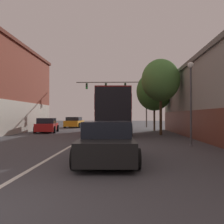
{
  "coord_description": "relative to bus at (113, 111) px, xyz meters",
  "views": [
    {
      "loc": [
        2.69,
        -3.97,
        1.56
      ],
      "look_at": [
        1.8,
        17.39,
        1.88
      ],
      "focal_mm": 42.0,
      "sensor_mm": 36.0,
      "label": 1
    }
  ],
  "objects": [
    {
      "name": "lane_center_line",
      "position": [
        -1.82,
        -1.23,
        -2.03
      ],
      "size": [
        0.14,
        48.17,
        0.01
      ],
      "color": "silver",
      "rests_on": "ground_plane"
    },
    {
      "name": "bus",
      "position": [
        0.0,
        0.0,
        0.0
      ],
      "size": [
        3.18,
        11.14,
        3.64
      ],
      "rotation": [
        0.0,
        0.0,
        1.61
      ],
      "color": "maroon",
      "rests_on": "ground_plane"
    },
    {
      "name": "hatchback_foreground",
      "position": [
        0.32,
        -14.26,
        -1.38
      ],
      "size": [
        2.13,
        4.47,
        1.36
      ],
      "rotation": [
        0.0,
        0.0,
        1.61
      ],
      "color": "black",
      "rests_on": "ground_plane"
    },
    {
      "name": "parked_car_left_near",
      "position": [
        -6.26,
        1.03,
        -1.38
      ],
      "size": [
        2.34,
        4.37,
        1.36
      ],
      "rotation": [
        0.0,
        0.0,
        1.71
      ],
      "color": "red",
      "rests_on": "ground_plane"
    },
    {
      "name": "parked_car_left_mid",
      "position": [
        -5.62,
        11.5,
        -1.35
      ],
      "size": [
        2.28,
        4.46,
        1.41
      ],
      "rotation": [
        0.0,
        0.0,
        1.53
      ],
      "color": "orange",
      "rests_on": "ground_plane"
    },
    {
      "name": "traffic_signal_gantry",
      "position": [
        0.8,
        12.84,
        2.88
      ],
      "size": [
        9.81,
        0.36,
        6.52
      ],
      "color": "#514C47",
      "rests_on": "ground_plane"
    },
    {
      "name": "street_lamp",
      "position": [
        4.36,
        -9.71,
        0.52
      ],
      "size": [
        0.32,
        0.32,
        4.33
      ],
      "color": "#47474C",
      "rests_on": "ground_plane"
    },
    {
      "name": "street_tree_near",
      "position": [
        3.98,
        -1.66,
        2.46
      ],
      "size": [
        3.15,
        2.84,
        6.24
      ],
      "color": "#4C3823",
      "rests_on": "ground_plane"
    },
    {
      "name": "street_tree_far",
      "position": [
        4.19,
        4.44,
        2.13
      ],
      "size": [
        3.75,
        3.37,
        6.23
      ],
      "color": "brown",
      "rests_on": "ground_plane"
    }
  ]
}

